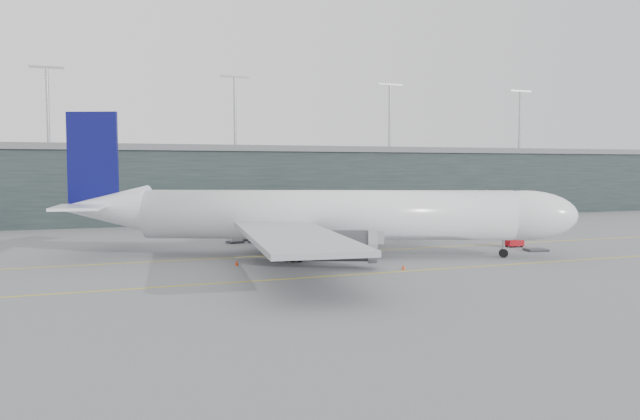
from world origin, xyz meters
name	(u,v)px	position (x,y,z in m)	size (l,w,h in m)	color
ground	(278,251)	(0.00, 0.00, 0.00)	(320.00, 320.00, 0.00)	slate
taxiline_a	(287,255)	(0.00, -4.00, 0.01)	(160.00, 0.25, 0.02)	gold
taxiline_b	(334,276)	(0.00, -20.00, 0.01)	(160.00, 0.25, 0.02)	gold
taxiline_lead_main	(273,234)	(5.00, 20.00, 0.01)	(0.25, 60.00, 0.02)	gold
terminal	(203,182)	(0.00, 58.00, 7.62)	(240.00, 36.00, 29.00)	black
main_aircraft	(324,216)	(3.86, -6.81, 4.98)	(60.57, 55.90, 17.75)	white
jet_bridge	(336,202)	(17.41, 23.43, 4.85)	(9.84, 43.99, 6.47)	#2A2A2F
gse_cart	(514,241)	(31.51, -7.40, 0.87)	(2.37, 1.59, 1.56)	#A00B12
baggage_dolly	(536,250)	(31.60, -11.77, 0.16)	(2.68, 2.14, 0.27)	#323136
uld_a	(235,236)	(-3.56, 9.97, 1.05)	(2.55, 2.23, 2.01)	#36373B
uld_b	(242,234)	(-1.97, 12.47, 0.98)	(2.49, 2.25, 1.86)	#36373B
uld_c	(256,235)	(-0.55, 9.73, 1.04)	(2.58, 2.30, 1.97)	#36373B
cone_nose	(512,241)	(33.53, -4.22, 0.32)	(0.41, 0.41, 0.65)	red
cone_wing_stbd	(403,267)	(8.37, -19.05, 0.31)	(0.38, 0.38, 0.61)	#CB400B
cone_wing_port	(308,236)	(8.55, 12.59, 0.31)	(0.40, 0.40, 0.63)	orange
cone_tail	(237,263)	(-7.76, -10.10, 0.32)	(0.41, 0.41, 0.64)	red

